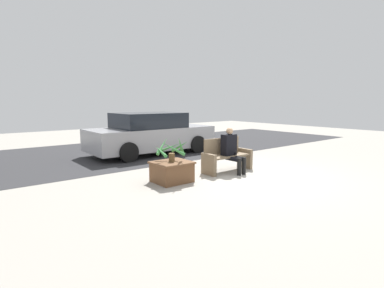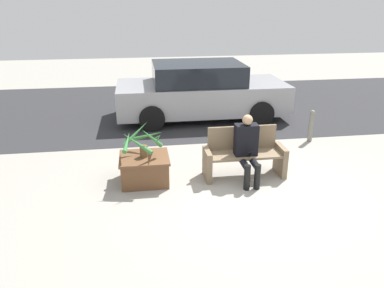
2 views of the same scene
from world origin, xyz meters
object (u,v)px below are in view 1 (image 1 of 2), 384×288
object	(u,v)px
planter_box	(172,171)
potted_plant	(171,149)
bollard_post	(237,144)
bench	(226,156)
parked_car	(151,134)
person_seated	(231,149)

from	to	relation	value
planter_box	potted_plant	xyz separation A→B (m)	(-0.00, 0.02, 0.50)
planter_box	potted_plant	distance (m)	0.50
potted_plant	bollard_post	xyz separation A→B (m)	(3.63, 1.40, -0.38)
bench	planter_box	size ratio (longest dim) A/B	1.71
planter_box	parked_car	world-z (taller)	parked_car
potted_plant	parked_car	world-z (taller)	parked_car
parked_car	person_seated	bearing A→B (deg)	-87.39
planter_box	bollard_post	size ratio (longest dim) A/B	1.17
bench	parked_car	bearing A→B (deg)	92.81
potted_plant	bollard_post	distance (m)	3.91
person_seated	potted_plant	bearing A→B (deg)	173.41
person_seated	bollard_post	distance (m)	2.50
parked_car	bollard_post	world-z (taller)	parked_car
bollard_post	parked_car	bearing A→B (deg)	134.66
bench	potted_plant	xyz separation A→B (m)	(-1.73, 0.01, 0.36)
person_seated	bollard_post	xyz separation A→B (m)	(1.90, 1.60, -0.24)
bench	planter_box	bearing A→B (deg)	-179.75
potted_plant	bench	bearing A→B (deg)	-0.47
potted_plant	parked_car	size ratio (longest dim) A/B	0.17
person_seated	parked_car	bearing A→B (deg)	92.61
bench	parked_car	xyz separation A→B (m)	(-0.17, 3.51, 0.31)
potted_plant	planter_box	bearing A→B (deg)	-81.23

